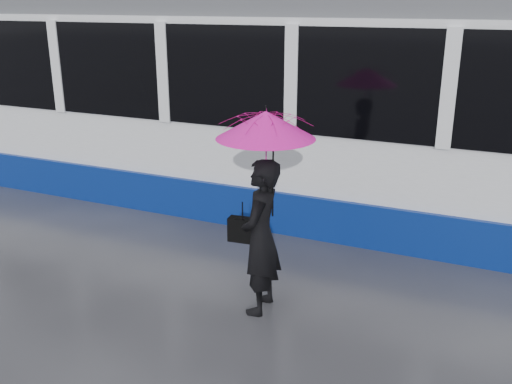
% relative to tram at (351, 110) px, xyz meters
% --- Properties ---
extents(ground, '(90.00, 90.00, 0.00)m').
position_rel_tram_xyz_m(ground, '(-1.21, -2.50, -1.64)').
color(ground, '#2B2B30').
rests_on(ground, ground).
extents(rails, '(34.00, 1.51, 0.02)m').
position_rel_tram_xyz_m(rails, '(-1.21, -0.00, -1.63)').
color(rails, '#3F3D38').
rests_on(rails, ground).
extents(tram, '(26.00, 2.56, 3.35)m').
position_rel_tram_xyz_m(tram, '(0.00, 0.00, 0.00)').
color(tram, white).
rests_on(tram, ground).
extents(woman, '(0.46, 0.65, 1.70)m').
position_rel_tram_xyz_m(woman, '(-0.03, -3.31, -0.79)').
color(woman, black).
rests_on(woman, ground).
extents(umbrella, '(1.09, 1.09, 1.14)m').
position_rel_tram_xyz_m(umbrella, '(0.02, -3.31, 0.22)').
color(umbrella, '#ED1476').
rests_on(umbrella, ground).
extents(handbag, '(0.31, 0.16, 0.44)m').
position_rel_tram_xyz_m(handbag, '(-0.25, -3.29, -0.75)').
color(handbag, black).
rests_on(handbag, ground).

